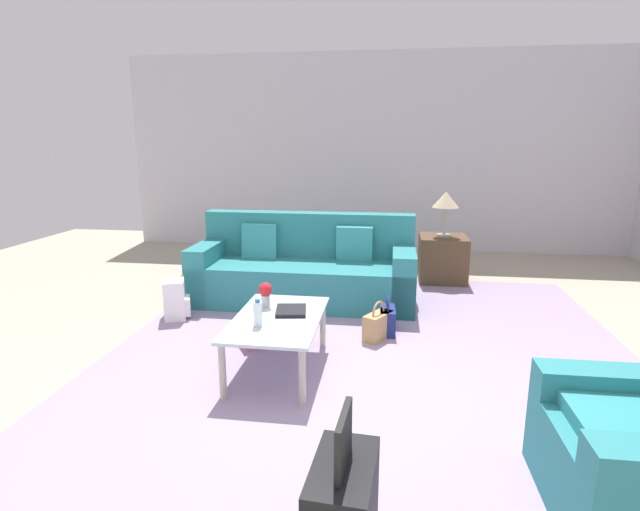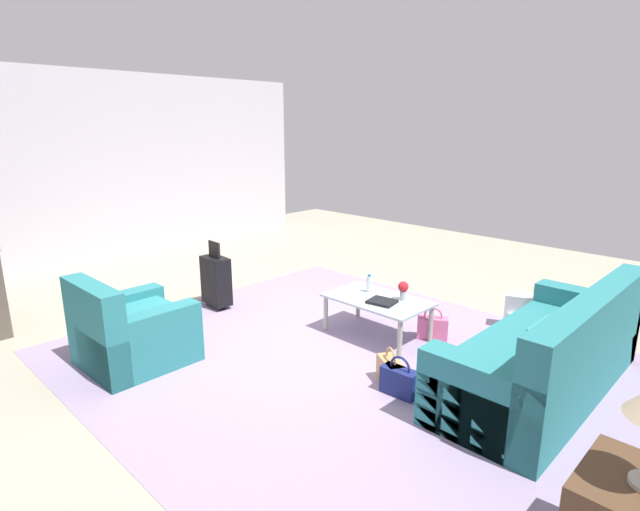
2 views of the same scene
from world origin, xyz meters
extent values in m
plane|color=#A89E89|center=(0.00, 0.00, 0.00)|extent=(12.00, 12.00, 0.00)
cube|color=silver|center=(5.06, 0.00, 1.55)|extent=(0.12, 8.00, 3.10)
cube|color=#9984A3|center=(-0.60, 0.20, 0.00)|extent=(5.20, 4.40, 0.01)
cube|color=teal|center=(-2.10, -0.60, 0.23)|extent=(0.94, 2.41, 0.45)
cube|color=teal|center=(-2.46, -0.60, 0.47)|extent=(0.22, 2.41, 0.95)
cube|color=teal|center=(-2.10, 0.48, 0.32)|extent=(0.94, 0.24, 0.64)
cube|color=teal|center=(-2.10, -1.68, 0.32)|extent=(0.94, 0.24, 0.64)
cube|color=teal|center=(-2.30, -0.06, 0.63)|extent=(0.15, 0.40, 0.41)
cube|color=teal|center=(-2.30, -1.14, 0.63)|extent=(0.16, 0.40, 0.41)
cube|color=teal|center=(0.90, 1.60, 0.22)|extent=(0.91, 0.95, 0.44)
cube|color=teal|center=(0.89, 1.97, 0.44)|extent=(0.90, 0.21, 0.87)
cube|color=teal|center=(1.25, 1.60, 0.30)|extent=(0.21, 0.94, 0.60)
cube|color=teal|center=(0.55, 1.60, 0.30)|extent=(0.21, 0.94, 0.60)
cube|color=teal|center=(0.90, 1.55, 0.48)|extent=(0.67, 0.68, 0.08)
cube|color=silver|center=(-0.40, -0.50, 0.42)|extent=(1.10, 0.66, 0.02)
cylinder|color=#ADA899|center=(-0.90, -0.22, 0.21)|extent=(0.05, 0.05, 0.41)
cylinder|color=#ADA899|center=(0.10, -0.22, 0.21)|extent=(0.05, 0.05, 0.41)
cylinder|color=#ADA899|center=(-0.90, -0.78, 0.21)|extent=(0.05, 0.05, 0.41)
cylinder|color=#ADA899|center=(0.10, -0.78, 0.21)|extent=(0.05, 0.05, 0.41)
cylinder|color=silver|center=(-0.20, -0.60, 0.53)|extent=(0.06, 0.06, 0.18)
cylinder|color=#2D6BBC|center=(-0.20, -0.60, 0.63)|extent=(0.04, 0.04, 0.02)
cube|color=black|center=(-0.52, -0.42, 0.45)|extent=(0.31, 0.27, 0.03)
cylinder|color=#B2B7BC|center=(-0.62, -0.65, 0.49)|extent=(0.07, 0.07, 0.10)
sphere|color=red|center=(-0.62, -0.65, 0.59)|extent=(0.11, 0.11, 0.11)
cube|color=black|center=(1.60, 0.20, 0.35)|extent=(0.41, 0.25, 0.60)
cube|color=black|center=(1.60, 0.20, 0.75)|extent=(0.24, 0.04, 0.20)
cylinder|color=black|center=(1.46, 0.21, 0.03)|extent=(0.02, 0.05, 0.05)
cylinder|color=black|center=(1.74, 0.19, 0.03)|extent=(0.02, 0.05, 0.05)
cube|color=tan|center=(-1.14, 0.25, 0.12)|extent=(0.35, 0.28, 0.24)
torus|color=tan|center=(-1.14, 0.25, 0.26)|extent=(0.18, 0.12, 0.20)
cube|color=pink|center=(-0.87, -0.87, 0.12)|extent=(0.35, 0.29, 0.24)
torus|color=pink|center=(-0.87, -0.87, 0.26)|extent=(0.18, 0.12, 0.20)
cube|color=navy|center=(-1.30, 0.33, 0.12)|extent=(0.33, 0.16, 0.24)
torus|color=navy|center=(-1.30, 0.33, 0.26)|extent=(0.20, 0.03, 0.20)
cube|color=white|center=(-1.40, -1.80, 0.20)|extent=(0.35, 0.30, 0.40)
cube|color=white|center=(-1.45, -1.69, 0.12)|extent=(0.22, 0.14, 0.18)
camera|label=1|loc=(3.13, 0.34, 1.76)|focal=28.00mm
camera|label=2|loc=(-3.49, 3.54, 2.25)|focal=28.00mm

